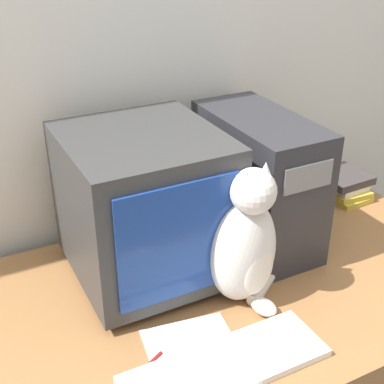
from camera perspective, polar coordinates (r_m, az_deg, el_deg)
wall_back at (r=1.61m, az=-8.58°, el=14.46°), size 7.00×0.05×2.50m
crt_monitor at (r=1.42m, az=-5.05°, el=-1.47°), size 0.39×0.43×0.41m
computer_tower at (r=1.59m, az=6.98°, el=1.22°), size 0.21×0.45×0.40m
keyboard at (r=1.25m, az=3.61°, el=-17.99°), size 0.47×0.16×0.02m
cat at (r=1.35m, az=5.70°, el=-5.59°), size 0.29×0.22×0.39m
book_stack at (r=1.97m, az=15.66°, el=0.76°), size 0.17×0.21×0.09m
pen at (r=1.25m, az=-5.63°, el=-18.73°), size 0.14×0.08×0.01m
paper_sheet at (r=1.27m, az=0.82°, el=-17.89°), size 0.25×0.33×0.00m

